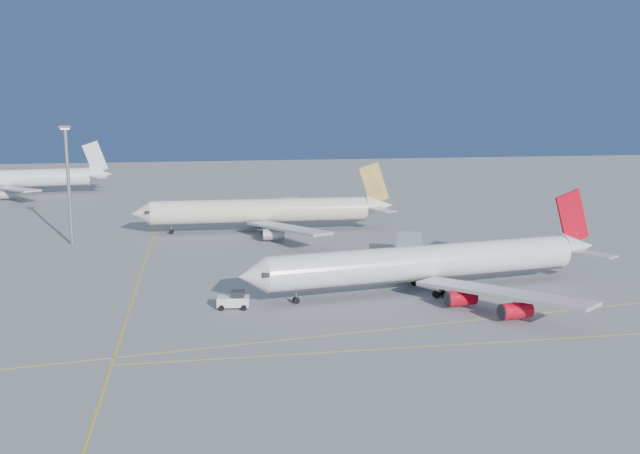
{
  "coord_description": "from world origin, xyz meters",
  "views": [
    {
      "loc": [
        -29.58,
        -92.68,
        29.53
      ],
      "look_at": [
        -8.84,
        29.88,
        7.0
      ],
      "focal_mm": 40.0,
      "sensor_mm": 36.0,
      "label": 1
    }
  ],
  "objects_px": {
    "airliner_third": "(11,179)",
    "light_mast": "(68,175)",
    "airliner_etihad": "(266,211)",
    "airliner_virgin": "(432,262)",
    "pushback_tug": "(234,300)"
  },
  "relations": [
    {
      "from": "airliner_third",
      "to": "light_mast",
      "type": "xyz_separation_m",
      "value": [
        31.48,
        -82.31,
        9.3
      ]
    },
    {
      "from": "airliner_etihad",
      "to": "airliner_virgin",
      "type": "bearing_deg",
      "value": -68.39
    },
    {
      "from": "light_mast",
      "to": "airliner_third",
      "type": "bearing_deg",
      "value": 110.93
    },
    {
      "from": "airliner_etihad",
      "to": "light_mast",
      "type": "bearing_deg",
      "value": -168.03
    },
    {
      "from": "airliner_etihad",
      "to": "pushback_tug",
      "type": "bearing_deg",
      "value": -98.97
    },
    {
      "from": "pushback_tug",
      "to": "airliner_etihad",
      "type": "bearing_deg",
      "value": 87.93
    },
    {
      "from": "pushback_tug",
      "to": "light_mast",
      "type": "distance_m",
      "value": 60.45
    },
    {
      "from": "pushback_tug",
      "to": "airliner_virgin",
      "type": "bearing_deg",
      "value": 15.74
    },
    {
      "from": "airliner_etihad",
      "to": "pushback_tug",
      "type": "height_order",
      "value": "airliner_etihad"
    },
    {
      "from": "pushback_tug",
      "to": "light_mast",
      "type": "relative_size",
      "value": 0.2
    },
    {
      "from": "airliner_etihad",
      "to": "pushback_tug",
      "type": "distance_m",
      "value": 59.48
    },
    {
      "from": "airliner_virgin",
      "to": "pushback_tug",
      "type": "distance_m",
      "value": 31.15
    },
    {
      "from": "pushback_tug",
      "to": "light_mast",
      "type": "bearing_deg",
      "value": 128.87
    },
    {
      "from": "airliner_etihad",
      "to": "airliner_third",
      "type": "distance_m",
      "value": 103.57
    },
    {
      "from": "airliner_virgin",
      "to": "light_mast",
      "type": "height_order",
      "value": "light_mast"
    }
  ]
}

